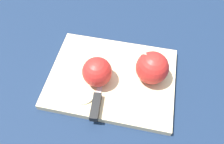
% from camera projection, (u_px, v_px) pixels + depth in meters
% --- Properties ---
extents(ground_plane, '(4.00, 4.00, 0.00)m').
position_uv_depth(ground_plane, '(112.00, 80.00, 0.64)').
color(ground_plane, '#14233D').
extents(cutting_board, '(0.40, 0.33, 0.02)m').
position_uv_depth(cutting_board, '(112.00, 78.00, 0.63)').
color(cutting_board, '#D1B789').
rests_on(cutting_board, ground_plane).
extents(apple_half_left, '(0.09, 0.09, 0.09)m').
position_uv_depth(apple_half_left, '(152.00, 67.00, 0.59)').
color(apple_half_left, red).
rests_on(apple_half_left, cutting_board).
extents(apple_half_right, '(0.08, 0.08, 0.08)m').
position_uv_depth(apple_half_right, '(97.00, 72.00, 0.58)').
color(apple_half_right, red).
rests_on(apple_half_right, cutting_board).
extents(knife, '(0.03, 0.16, 0.02)m').
position_uv_depth(knife, '(96.00, 104.00, 0.56)').
color(knife, silver).
rests_on(knife, cutting_board).
extents(apple_slice, '(0.05, 0.05, 0.01)m').
position_uv_depth(apple_slice, '(84.00, 96.00, 0.58)').
color(apple_slice, beige).
rests_on(apple_slice, cutting_board).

